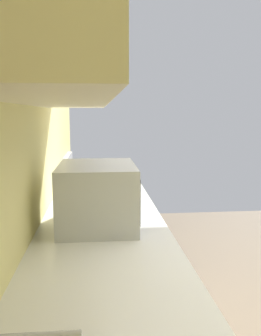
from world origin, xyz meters
name	(u,v)px	position (x,y,z in m)	size (l,w,h in m)	color
wall_back	(24,137)	(0.00, 1.53, 1.35)	(4.02, 0.12, 2.70)	#E2D480
oven_range	(100,220)	(1.42, 1.16, 0.47)	(0.71, 0.63, 1.09)	#B7BABF
microwave	(98,195)	(-0.04, 1.17, 1.06)	(0.46, 0.38, 0.31)	#B7BABF
bowl	(107,196)	(0.44, 1.12, 0.94)	(0.13, 0.13, 0.05)	gold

